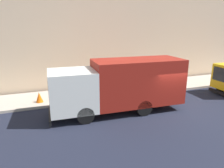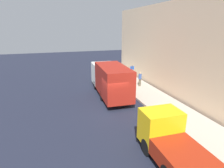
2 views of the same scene
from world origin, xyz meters
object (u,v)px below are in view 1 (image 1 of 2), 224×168
pedestrian_walking (83,82)px  traffic_cone_orange (39,97)px  large_utility_truck (120,84)px  street_sign_post (107,75)px

pedestrian_walking → traffic_cone_orange: 3.54m
large_utility_truck → street_sign_post: size_ratio=3.02×
street_sign_post → large_utility_truck: bearing=-179.5°
large_utility_truck → traffic_cone_orange: size_ratio=11.97×
pedestrian_walking → traffic_cone_orange: size_ratio=2.35×
pedestrian_walking → street_sign_post: (-1.64, -1.42, 0.77)m
large_utility_truck → street_sign_post: (2.42, 0.02, 0.03)m
pedestrian_walking → traffic_cone_orange: bearing=-106.1°
street_sign_post → pedestrian_walking: bearing=40.9°
traffic_cone_orange → large_utility_truck: bearing=-121.7°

